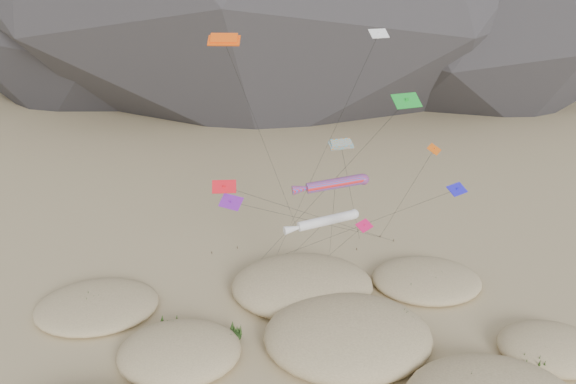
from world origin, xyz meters
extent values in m
ellipsoid|color=#CCB789|center=(-12.27, 4.59, 0.69)|extent=(10.63, 9.04, 3.07)
ellipsoid|color=#CCB789|center=(2.48, 5.30, 0.90)|extent=(15.08, 12.82, 3.99)
ellipsoid|color=#CCB789|center=(19.87, 2.46, 0.54)|extent=(9.20, 7.82, 2.41)
ellipsoid|color=#CCB789|center=(-0.58, 14.30, 0.81)|extent=(14.66, 12.46, 3.62)
ellipsoid|color=#CCB789|center=(12.74, 14.70, 0.51)|extent=(11.61, 9.87, 2.25)
ellipsoid|color=#CCB789|center=(-21.03, 12.85, 0.45)|extent=(11.99, 10.19, 2.02)
ellipsoid|color=black|center=(-12.45, 7.36, 0.80)|extent=(3.25, 2.78, 0.98)
ellipsoid|color=black|center=(-8.10, 6.34, 0.70)|extent=(2.32, 1.98, 0.70)
ellipsoid|color=black|center=(4.32, 5.49, 1.10)|extent=(3.37, 2.89, 1.01)
ellipsoid|color=black|center=(7.36, 6.35, 1.00)|extent=(2.50, 2.13, 0.75)
ellipsoid|color=black|center=(2.36, 1.49, 0.90)|extent=(2.89, 2.47, 0.87)
ellipsoid|color=black|center=(17.37, 0.56, 0.60)|extent=(2.28, 1.95, 0.68)
ellipsoid|color=black|center=(-2.68, 15.04, 1.00)|extent=(3.41, 2.92, 1.02)
ellipsoid|color=black|center=(-0.93, 13.19, 0.90)|extent=(2.65, 2.27, 0.79)
ellipsoid|color=black|center=(14.44, 14.31, 0.70)|extent=(2.65, 2.26, 0.79)
ellipsoid|color=black|center=(11.22, 12.95, 0.60)|extent=(2.01, 1.72, 0.60)
ellipsoid|color=black|center=(-21.34, 13.28, 0.50)|extent=(2.11, 1.81, 0.63)
ellipsoid|color=black|center=(-18.90, 10.97, 0.40)|extent=(1.82, 1.56, 0.55)
cylinder|color=#3F2D1E|center=(-5.50, 19.61, 0.15)|extent=(0.08, 0.08, 0.30)
cylinder|color=#3F2D1E|center=(-2.87, 21.78, 0.15)|extent=(0.08, 0.08, 0.30)
cylinder|color=#3F2D1E|center=(2.33, 20.37, 0.15)|extent=(0.08, 0.08, 0.30)
cylinder|color=#3F2D1E|center=(6.93, 22.90, 0.15)|extent=(0.08, 0.08, 0.30)
cylinder|color=#3F2D1E|center=(11.93, 24.76, 0.15)|extent=(0.08, 0.08, 0.30)
cylinder|color=#3F2D1E|center=(-7.24, 24.58, 0.15)|extent=(0.08, 0.08, 0.30)
cylinder|color=#3F2D1E|center=(10.52, 26.02, 0.15)|extent=(0.08, 0.08, 0.30)
cylinder|color=#3F2D1E|center=(-10.25, 23.53, 0.15)|extent=(0.08, 0.08, 0.30)
cylinder|color=red|center=(1.89, 10.73, 13.34)|extent=(5.39, 1.49, 1.50)
sphere|color=red|center=(4.49, 10.99, 13.55)|extent=(1.01, 1.01, 1.01)
cone|color=red|center=(-0.99, 10.44, 13.08)|extent=(2.25, 1.08, 1.08)
cylinder|color=black|center=(2.77, 16.73, 6.67)|extent=(1.80, 12.02, 13.35)
cylinder|color=silver|center=(1.26, 11.14, 9.53)|extent=(5.67, 2.33, 1.28)
sphere|color=silver|center=(3.96, 11.86, 9.75)|extent=(0.94, 0.94, 0.94)
cone|color=silver|center=(-1.70, 10.34, 9.25)|extent=(2.41, 1.37, 0.96)
cylinder|color=black|center=(0.01, 16.51, 4.76)|extent=(2.53, 10.76, 9.55)
cube|color=#F04E0C|center=(-7.62, 15.50, 25.33)|extent=(2.96, 1.53, 0.83)
cube|color=#F04E0C|center=(-7.62, 15.50, 25.55)|extent=(2.51, 1.21, 0.81)
cylinder|color=black|center=(-3.54, 22.15, 12.67)|extent=(8.19, 13.34, 25.35)
cube|color=orange|center=(2.23, 10.52, 16.99)|extent=(2.31, 1.35, 0.61)
cube|color=orange|center=(2.23, 10.52, 17.18)|extent=(1.95, 1.10, 0.60)
cylinder|color=black|center=(5.07, 18.23, 8.49)|extent=(5.70, 15.43, 17.00)
cube|color=#DA1457|center=(3.65, 6.22, 11.22)|extent=(1.74, 1.73, 0.56)
cube|color=#DA1457|center=(3.65, 6.22, 11.07)|extent=(0.24, 0.24, 0.55)
cylinder|color=black|center=(2.99, 13.29, 5.64)|extent=(1.34, 14.16, 11.19)
cube|color=red|center=(-7.96, 8.63, 14.20)|extent=(2.03, 0.99, 0.87)
cube|color=red|center=(-7.96, 8.63, 14.05)|extent=(0.25, 0.30, 0.67)
cylinder|color=black|center=(1.98, 16.69, 7.13)|extent=(19.91, 16.16, 14.17)
cube|color=#1F18D0|center=(13.23, 10.75, 12.38)|extent=(2.25, 1.97, 0.72)
cube|color=#1F18D0|center=(13.23, 10.75, 12.23)|extent=(0.31, 0.30, 0.69)
cylinder|color=black|center=(5.18, 16.26, 6.21)|extent=(16.13, 11.05, 12.35)
cube|color=#169329|center=(8.06, 11.56, 20.54)|extent=(2.85, 2.00, 1.07)
cube|color=#169329|center=(8.06, 11.56, 20.39)|extent=(0.40, 0.43, 0.87)
cylinder|color=black|center=(1.28, 15.59, 10.30)|extent=(13.59, 8.09, 20.51)
cube|color=#FE600D|center=(11.14, 11.99, 15.91)|extent=(1.78, 2.03, 0.60)
cube|color=#FE600D|center=(11.14, 11.99, 15.76)|extent=(0.24, 0.26, 0.62)
cylinder|color=black|center=(10.83, 19.00, 7.98)|extent=(0.64, 14.05, 15.87)
cube|color=purple|center=(-7.48, 10.10, 12.16)|extent=(2.33, 2.10, 0.96)
cube|color=purple|center=(-7.48, 10.10, 12.01)|extent=(0.41, 0.42, 0.71)
cylinder|color=black|center=(1.52, 18.06, 6.10)|extent=(18.02, 15.94, 12.13)
cube|color=white|center=(5.47, 12.42, 26.14)|extent=(1.84, 1.30, 0.69)
cube|color=white|center=(5.47, 12.42, 25.99)|extent=(0.26, 0.28, 0.56)
cylinder|color=black|center=(1.30, 17.10, 13.09)|extent=(8.38, 9.38, 26.10)
camera|label=1|loc=(-6.51, -35.58, 31.31)|focal=35.00mm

